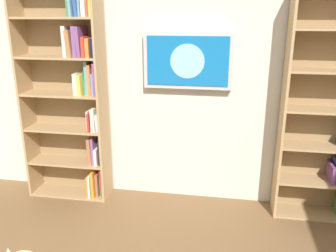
% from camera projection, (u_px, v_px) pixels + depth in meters
% --- Properties ---
extents(wall_back, '(4.52, 0.06, 2.70)m').
position_uv_depth(wall_back, '(191.00, 64.00, 3.26)').
color(wall_back, beige).
rests_on(wall_back, ground).
extents(bookshelf_right, '(0.81, 0.28, 2.12)m').
position_uv_depth(bookshelf_right, '(73.00, 90.00, 3.36)').
color(bookshelf_right, tan).
rests_on(bookshelf_right, ground).
extents(wall_mounted_tv, '(0.81, 0.07, 0.51)m').
position_uv_depth(wall_mounted_tv, '(188.00, 61.00, 3.17)').
color(wall_mounted_tv, '#B7B7BC').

